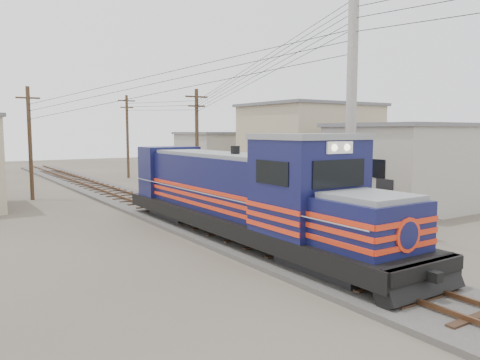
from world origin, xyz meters
TOP-DOWN VIEW (x-y plane):
  - ground at (0.00, 0.00)m, footprint 120.00×120.00m
  - ballast at (0.00, 10.00)m, footprint 3.60×70.00m
  - track at (0.00, 10.00)m, footprint 1.15×70.00m
  - locomotive at (0.00, 1.68)m, footprint 3.01×16.39m
  - utility_pole_main at (3.50, -0.50)m, footprint 0.40×0.40m
  - wooden_pole_mid at (4.50, 14.00)m, footprint 1.60×0.24m
  - wooden_pole_far at (4.80, 28.00)m, footprint 1.60×0.24m
  - wooden_pole_left at (-5.00, 18.00)m, footprint 1.60×0.24m
  - power_lines at (-0.14, 8.49)m, footprint 9.65×19.00m
  - shophouse_front at (11.50, 3.00)m, footprint 7.35×6.30m
  - shophouse_mid at (12.50, 12.00)m, footprint 8.40×7.35m
  - shophouse_back at (11.00, 22.00)m, footprint 6.30×6.30m
  - billboard at (4.56, 1.57)m, footprint 2.28×1.03m
  - market_umbrella at (5.18, 6.33)m, footprint 2.36×2.36m
  - vendor at (7.19, 6.48)m, footprint 0.73×0.59m
  - plant_nursery at (5.57, 4.23)m, footprint 3.39×3.01m

SIDE VIEW (x-z plane):
  - ground at x=0.00m, z-range 0.00..0.00m
  - ballast at x=0.00m, z-range 0.00..0.16m
  - track at x=0.00m, z-range 0.20..0.32m
  - plant_nursery at x=5.57m, z-range -0.07..0.92m
  - vendor at x=7.19m, z-range 0.00..1.75m
  - locomotive at x=0.00m, z-range -0.27..3.80m
  - shophouse_back at x=11.00m, z-range 0.01..4.21m
  - market_umbrella at x=5.18m, z-range 0.97..3.52m
  - shophouse_front at x=11.50m, z-range 0.01..4.71m
  - billboard at x=4.56m, z-range 0.89..4.63m
  - shophouse_mid at x=12.50m, z-range 0.01..6.21m
  - wooden_pole_mid at x=4.50m, z-range 0.18..7.18m
  - wooden_pole_left at x=-5.00m, z-range 0.18..7.18m
  - wooden_pole_far at x=4.80m, z-range 0.18..7.68m
  - utility_pole_main at x=3.50m, z-range 0.00..10.00m
  - power_lines at x=-0.14m, z-range 5.91..9.21m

